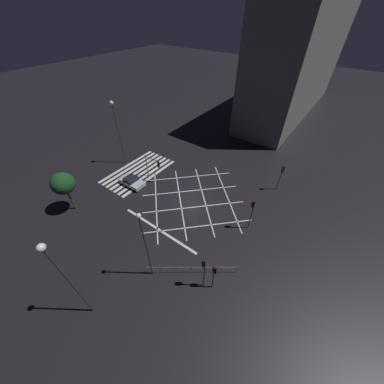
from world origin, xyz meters
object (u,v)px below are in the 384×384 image
at_px(traffic_light_ne_cross, 204,268).
at_px(waiting_car, 132,181).
at_px(traffic_light_nw_main, 282,173).
at_px(street_lamp_east, 61,271).
at_px(traffic_light_median_south, 153,164).
at_px(street_tree_near, 63,184).
at_px(street_lamp_far, 145,241).
at_px(traffic_light_median_north, 252,209).
at_px(traffic_light_ne_main, 214,273).
at_px(street_lamp_west, 116,120).

bearing_deg(traffic_light_ne_cross, waiting_car, -20.47).
bearing_deg(traffic_light_nw_main, street_lamp_east, -15.95).
height_order(traffic_light_median_south, street_tree_near, street_tree_near).
relative_size(traffic_light_median_south, traffic_light_ne_cross, 0.83).
distance_m(street_tree_near, waiting_car, 9.03).
height_order(traffic_light_nw_main, street_lamp_far, street_lamp_far).
relative_size(traffic_light_ne_cross, street_lamp_east, 0.44).
distance_m(traffic_light_median_south, street_tree_near, 11.79).
bearing_deg(traffic_light_median_north, street_lamp_far, 65.07).
height_order(traffic_light_ne_cross, traffic_light_nw_main, traffic_light_ne_cross).
relative_size(traffic_light_median_south, street_lamp_far, 0.42).
xyz_separation_m(traffic_light_median_south, traffic_light_median_north, (0.30, 15.64, 0.44)).
height_order(traffic_light_ne_main, street_lamp_west, street_lamp_west).
bearing_deg(traffic_light_median_south, street_lamp_west, 177.01).
bearing_deg(street_lamp_west, street_lamp_east, 42.23).
bearing_deg(traffic_light_ne_main, traffic_light_median_north, 2.77).
xyz_separation_m(traffic_light_ne_cross, street_tree_near, (1.51, -19.44, 1.09)).
bearing_deg(traffic_light_median_north, traffic_light_ne_main, 92.77).
relative_size(traffic_light_median_south, waiting_car, 0.93).
height_order(street_tree_near, waiting_car, street_tree_near).
bearing_deg(street_lamp_east, traffic_light_nw_main, 164.05).
relative_size(traffic_light_nw_main, street_tree_near, 0.73).
bearing_deg(traffic_light_median_north, traffic_light_nw_main, -92.12).
bearing_deg(traffic_light_median_south, traffic_light_ne_cross, -31.71).
height_order(traffic_light_median_south, waiting_car, traffic_light_median_south).
distance_m(traffic_light_nw_main, street_tree_near, 28.20).
distance_m(traffic_light_ne_main, street_tree_near, 20.46).
bearing_deg(waiting_car, traffic_light_ne_main, -18.28).
bearing_deg(street_lamp_east, waiting_car, -143.33).
bearing_deg(street_lamp_far, street_tree_near, -92.03).
distance_m(street_lamp_east, waiting_car, 18.75).
relative_size(street_lamp_west, street_tree_near, 1.80).
height_order(traffic_light_ne_main, traffic_light_ne_cross, traffic_light_ne_cross).
distance_m(street_lamp_east, street_lamp_far, 6.17).
distance_m(street_lamp_far, waiting_car, 15.80).
xyz_separation_m(traffic_light_ne_main, traffic_light_median_north, (-8.64, -0.42, 0.62)).
bearing_deg(street_lamp_west, traffic_light_nw_main, 109.70).
bearing_deg(traffic_light_median_north, street_lamp_west, -1.70).
xyz_separation_m(traffic_light_median_north, waiting_car, (2.71, -17.55, -2.64)).
relative_size(traffic_light_median_south, traffic_light_ne_main, 1.03).
height_order(traffic_light_nw_main, street_tree_near, street_tree_near).
bearing_deg(traffic_light_ne_main, traffic_light_median_south, 60.89).
height_order(traffic_light_ne_cross, street_lamp_east, street_lamp_east).
height_order(traffic_light_ne_main, traffic_light_median_north, traffic_light_median_north).
bearing_deg(waiting_car, traffic_light_median_north, 8.78).
height_order(traffic_light_median_north, waiting_car, traffic_light_median_north).
relative_size(traffic_light_median_north, waiting_car, 1.12).
relative_size(street_lamp_far, waiting_car, 2.21).
bearing_deg(street_lamp_west, street_tree_near, 15.11).
xyz_separation_m(traffic_light_ne_cross, street_lamp_far, (2.03, -4.73, 2.43)).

